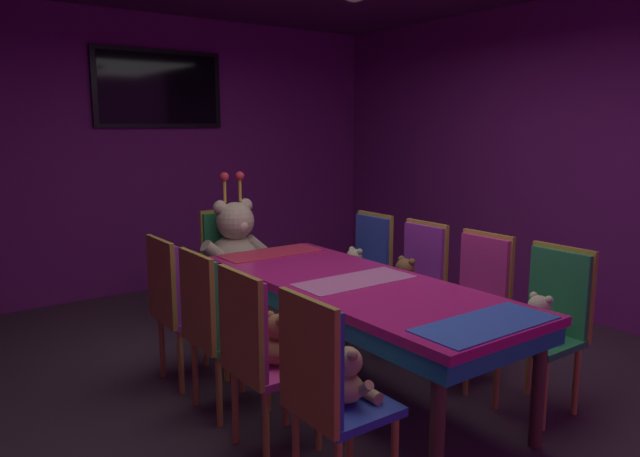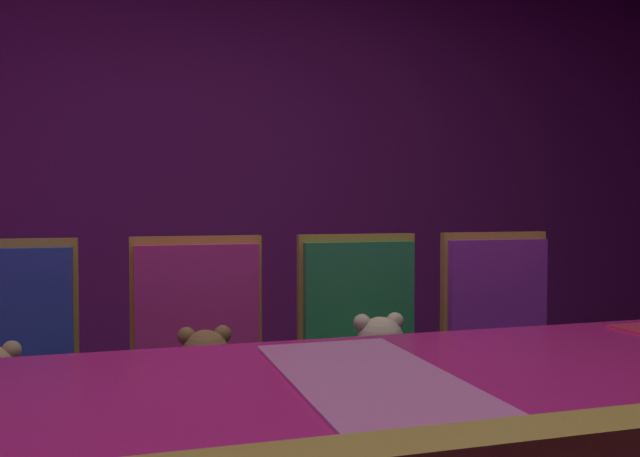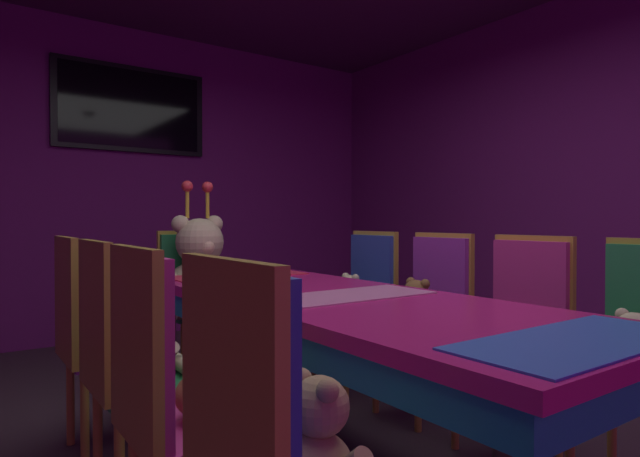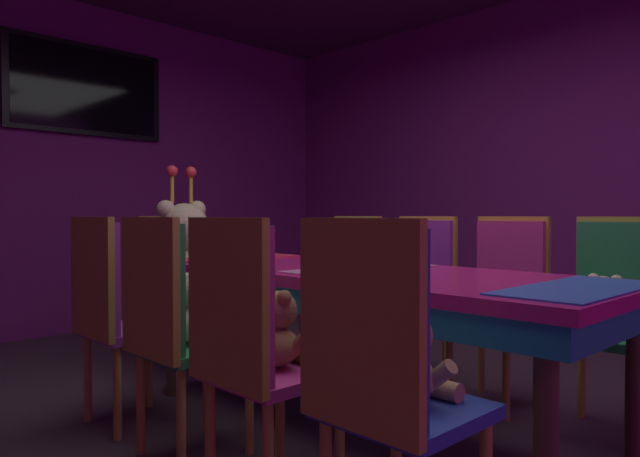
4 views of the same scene
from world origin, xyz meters
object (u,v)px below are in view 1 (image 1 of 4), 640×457
(chair_left_1, at_px, (255,344))
(teddy_left_2, at_px, (233,315))
(teddy_left_0, at_px, (348,378))
(chair_right_2, at_px, (418,274))
(chair_right_1, at_px, (478,291))
(teddy_right_3, at_px, (354,266))
(banquet_table, at_px, (355,295))
(teddy_left_1, at_px, (279,342))
(chair_right_0, at_px, (552,312))
(chair_left_2, at_px, (210,317))
(throne_chair, at_px, (227,255))
(chair_left_3, at_px, (174,296))
(teddy_right_0, at_px, (538,320))
(teddy_right_2, at_px, (404,279))
(chair_left_0, at_px, (323,381))
(king_teddy_bear, at_px, (236,243))
(wall_tv, at_px, (159,89))
(chair_right_3, at_px, (367,261))

(chair_left_1, distance_m, teddy_left_2, 0.55)
(teddy_left_0, relative_size, chair_right_2, 0.29)
(chair_right_1, relative_size, teddy_right_3, 3.52)
(banquet_table, bearing_deg, chair_right_2, 18.97)
(teddy_left_1, height_order, chair_right_2, chair_right_2)
(chair_right_0, bearing_deg, chair_left_2, -33.06)
(chair_right_0, relative_size, throne_chair, 1.00)
(teddy_left_0, height_order, chair_left_3, chair_left_3)
(chair_right_0, xyz_separation_m, teddy_right_0, (-0.14, -0.00, -0.02))
(banquet_table, bearing_deg, teddy_left_1, -161.04)
(throne_chair, bearing_deg, chair_left_3, -43.19)
(teddy_left_2, height_order, teddy_right_2, teddy_left_2)
(teddy_left_2, relative_size, teddy_right_3, 1.10)
(teddy_right_0, relative_size, chair_right_2, 0.29)
(chair_left_0, bearing_deg, teddy_right_0, -0.71)
(teddy_left_0, height_order, chair_right_2, chair_right_2)
(teddy_left_2, bearing_deg, banquet_table, -22.16)
(teddy_right_2, bearing_deg, chair_right_0, 97.41)
(throne_chair, bearing_deg, teddy_right_0, 15.57)
(teddy_left_1, bearing_deg, throne_chair, 70.07)
(chair_left_1, relative_size, throne_chair, 1.00)
(teddy_right_2, relative_size, teddy_right_3, 1.07)
(chair_left_0, height_order, king_teddy_bear, king_teddy_bear)
(banquet_table, bearing_deg, wall_tv, 90.00)
(chair_left_2, distance_m, teddy_right_0, 1.90)
(chair_left_1, relative_size, teddy_left_1, 3.36)
(chair_left_0, relative_size, teddy_right_2, 3.27)
(chair_left_2, xyz_separation_m, chair_right_1, (1.69, -0.55, 0.00))
(chair_left_0, xyz_separation_m, chair_right_0, (1.68, -0.02, 0.00))
(chair_left_1, bearing_deg, throne_chair, 66.46)
(chair_right_3, relative_size, wall_tv, 0.75)
(teddy_left_2, height_order, teddy_right_3, teddy_left_2)
(chair_left_3, xyz_separation_m, teddy_right_3, (1.53, 0.04, -0.02))
(banquet_table, height_order, chair_right_1, chair_right_1)
(chair_right_0, bearing_deg, chair_right_3, -89.18)
(banquet_table, height_order, wall_tv, wall_tv)
(chair_right_0, distance_m, teddy_right_0, 0.14)
(chair_left_0, relative_size, teddy_right_0, 3.49)
(teddy_left_1, relative_size, wall_tv, 0.22)
(chair_right_1, bearing_deg, throne_chair, -66.94)
(chair_left_1, bearing_deg, teddy_left_0, -73.58)
(banquet_table, bearing_deg, chair_left_2, 161.34)
(banquet_table, distance_m, chair_right_3, 1.18)
(chair_left_1, relative_size, teddy_right_3, 3.52)
(teddy_right_3, bearing_deg, wall_tv, -73.21)
(teddy_right_3, bearing_deg, chair_right_0, 95.70)
(banquet_table, height_order, chair_right_3, chair_right_3)
(chair_left_3, relative_size, throne_chair, 1.00)
(teddy_right_0, xyz_separation_m, wall_tv, (-0.71, 3.92, 1.48))
(teddy_left_1, bearing_deg, chair_right_2, 18.97)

